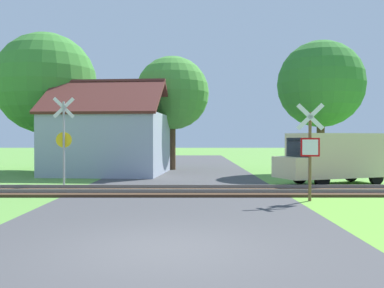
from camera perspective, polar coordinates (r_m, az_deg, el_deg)
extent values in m
plane|color=#5B933D|center=(8.05, -3.90, -13.89)|extent=(160.00, 160.00, 0.00)
cube|color=#424244|center=(9.99, -3.07, -10.96)|extent=(7.91, 80.00, 0.01)
cube|color=#422D1E|center=(16.00, -1.81, -6.33)|extent=(60.00, 2.60, 0.10)
cube|color=slate|center=(16.69, -1.73, -5.65)|extent=(60.00, 0.08, 0.12)
cube|color=slate|center=(15.27, -1.91, -6.26)|extent=(60.00, 0.08, 0.12)
cylinder|color=brown|center=(14.30, 15.65, -1.64)|extent=(0.10, 0.10, 2.87)
cube|color=red|center=(14.23, 15.68, -0.41)|extent=(0.60, 0.14, 0.60)
cube|color=white|center=(14.20, 15.69, -0.41)|extent=(0.49, 0.10, 0.49)
cube|color=white|center=(14.24, 15.69, 3.52)|extent=(0.87, 0.19, 0.88)
cube|color=white|center=(14.24, 15.69, 3.52)|extent=(0.87, 0.19, 0.88)
cylinder|color=#9E9EA5|center=(18.40, -16.52, -0.05)|extent=(0.09, 0.09, 3.54)
cube|color=white|center=(18.50, -16.53, 4.67)|extent=(0.86, 0.23, 0.88)
cube|color=white|center=(18.50, -16.53, 4.67)|extent=(0.86, 0.23, 0.88)
cylinder|color=yellow|center=(18.46, -16.51, 0.54)|extent=(0.63, 0.17, 0.64)
cube|color=#99A3B7|center=(24.77, -10.75, 0.00)|extent=(6.62, 6.43, 3.39)
cube|color=#562823|center=(23.46, -11.77, 6.33)|extent=(6.69, 3.90, 2.15)
cube|color=#562823|center=(26.29, -9.86, 5.74)|extent=(6.69, 3.90, 2.15)
cube|color=brown|center=(24.47, -6.96, 6.42)|extent=(0.54, 0.54, 1.10)
cylinder|color=#513823|center=(28.11, -18.66, -0.22)|extent=(0.41, 0.41, 3.10)
sphere|color=#3D8433|center=(28.31, -18.70, 7.67)|extent=(6.23, 6.23, 6.23)
cylinder|color=#513823|center=(25.38, 16.97, -0.14)|extent=(0.44, 0.44, 3.26)
sphere|color=#337A2D|center=(25.56, 17.00, 7.66)|extent=(4.91, 4.91, 4.91)
cylinder|color=#513823|center=(27.39, -2.44, -0.14)|extent=(0.41, 0.41, 3.16)
sphere|color=#478E38|center=(27.54, -2.44, 6.81)|extent=(4.68, 4.68, 4.68)
cube|color=beige|center=(19.84, 19.05, -1.39)|extent=(4.60, 3.28, 1.90)
cube|color=beige|center=(18.39, 13.16, -3.10)|extent=(1.30, 1.94, 0.90)
cube|color=#19232D|center=(18.57, 14.11, -0.50)|extent=(0.62, 1.52, 0.85)
cube|color=navy|center=(20.60, 17.34, -2.23)|extent=(3.53, 1.36, 0.16)
cylinder|color=black|center=(19.65, 14.36, -4.17)|extent=(0.70, 0.41, 0.68)
cylinder|color=black|center=(18.40, 17.17, -4.52)|extent=(0.70, 0.41, 0.68)
cylinder|color=black|center=(21.41, 20.64, -3.79)|extent=(0.70, 0.41, 0.68)
cylinder|color=black|center=(20.28, 23.56, -4.06)|extent=(0.70, 0.41, 0.68)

